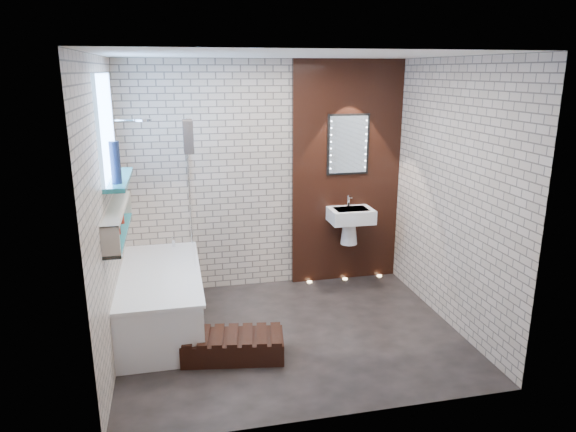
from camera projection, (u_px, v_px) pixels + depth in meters
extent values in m
plane|color=black|center=(291.00, 334.00, 5.08)|extent=(3.20, 3.20, 0.00)
cube|color=tan|center=(266.00, 177.00, 5.95)|extent=(3.20, 0.04, 2.60)
cube|color=tan|center=(335.00, 251.00, 3.51)|extent=(3.20, 0.04, 2.60)
cube|color=tan|center=(107.00, 215.00, 4.40)|extent=(0.04, 2.60, 2.60)
cube|color=tan|center=(452.00, 196.00, 5.06)|extent=(0.04, 2.60, 2.60)
plane|color=white|center=(292.00, 55.00, 4.38)|extent=(3.20, 3.20, 0.00)
cube|color=black|center=(346.00, 174.00, 6.12)|extent=(1.30, 0.06, 2.60)
cube|color=#7FADE0|center=(105.00, 127.00, 4.54)|extent=(0.03, 1.00, 0.90)
cube|color=#22777E|center=(119.00, 179.00, 4.68)|extent=(0.18, 1.00, 0.04)
cube|color=#22777E|center=(119.00, 233.00, 4.61)|extent=(0.14, 1.30, 0.03)
cube|color=#B2A899|center=(117.00, 208.00, 4.55)|extent=(0.14, 1.30, 0.03)
cube|color=#B2A899|center=(111.00, 243.00, 3.98)|extent=(0.14, 0.03, 0.26)
cube|color=#B2A899|center=(124.00, 203.00, 5.18)|extent=(0.14, 0.03, 0.26)
cube|color=white|center=(161.00, 300.00, 5.18)|extent=(0.75, 1.70, 0.55)
cube|color=white|center=(159.00, 273.00, 5.10)|extent=(0.79, 1.74, 0.03)
cylinder|color=silver|center=(174.00, 241.00, 5.79)|extent=(0.04, 0.04, 0.12)
cube|color=white|center=(190.00, 190.00, 5.39)|extent=(0.01, 0.78, 1.40)
cube|color=black|center=(188.00, 136.00, 5.10)|extent=(0.09, 0.24, 0.32)
cylinder|color=silver|center=(142.00, 120.00, 5.17)|extent=(0.18, 0.18, 0.02)
cube|color=white|center=(351.00, 216.00, 6.05)|extent=(0.50, 0.36, 0.16)
cone|color=white|center=(349.00, 232.00, 6.15)|extent=(0.20, 0.20, 0.28)
cylinder|color=silver|center=(349.00, 201.00, 6.10)|extent=(0.03, 0.03, 0.14)
cube|color=black|center=(348.00, 145.00, 6.00)|extent=(0.50, 0.02, 0.70)
cube|color=silver|center=(348.00, 145.00, 5.99)|extent=(0.45, 0.01, 0.65)
cube|color=black|center=(233.00, 347.00, 4.65)|extent=(0.94, 0.53, 0.20)
cylinder|color=#9E4B18|center=(115.00, 238.00, 4.27)|extent=(0.05, 0.05, 0.10)
cylinder|color=maroon|center=(118.00, 229.00, 4.52)|extent=(0.05, 0.05, 0.10)
cylinder|color=maroon|center=(121.00, 216.00, 4.83)|extent=(0.06, 0.06, 0.14)
cylinder|color=maroon|center=(113.00, 240.00, 4.16)|extent=(0.06, 0.06, 0.14)
cylinder|color=#16203D|center=(115.00, 163.00, 4.36)|extent=(0.08, 0.08, 0.36)
cylinder|color=#FFD899|center=(310.00, 282.00, 6.31)|extent=(0.06, 0.06, 0.01)
cylinder|color=#FFD899|center=(345.00, 279.00, 6.41)|extent=(0.06, 0.06, 0.01)
cylinder|color=#FFD899|center=(379.00, 276.00, 6.50)|extent=(0.06, 0.06, 0.01)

